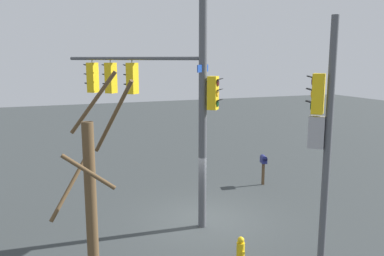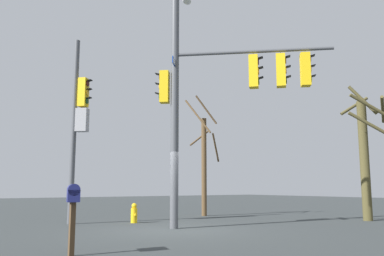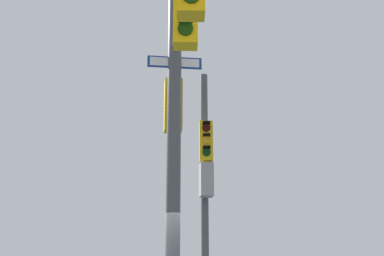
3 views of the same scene
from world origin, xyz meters
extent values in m
plane|color=#333839|center=(0.00, 0.00, 0.00)|extent=(80.00, 80.00, 0.00)
cylinder|color=#4C4F54|center=(0.41, -0.29, 4.85)|extent=(0.27, 0.27, 9.70)
cylinder|color=#4C4F54|center=(-1.37, -2.24, 5.85)|extent=(3.66, 3.96, 0.12)
cube|color=yellow|center=(-1.39, -2.26, 5.15)|extent=(0.47, 0.47, 1.10)
cylinder|color=#2F0403|center=(-1.51, -2.37, 5.49)|extent=(0.17, 0.18, 0.22)
cube|color=black|center=(-1.57, -2.42, 5.61)|extent=(0.26, 0.26, 0.06)
cylinder|color=#F2A814|center=(-1.51, -2.37, 5.15)|extent=(0.17, 0.18, 0.22)
cube|color=black|center=(-1.57, -2.42, 5.27)|extent=(0.26, 0.26, 0.06)
cylinder|color=black|center=(-1.51, -2.37, 4.81)|extent=(0.17, 0.18, 0.22)
cube|color=black|center=(-1.57, -2.42, 4.93)|extent=(0.26, 0.26, 0.06)
cylinder|color=#4C4F54|center=(-1.39, -2.26, 5.77)|extent=(0.04, 0.04, 0.15)
cube|color=yellow|center=(-2.00, -2.91, 5.15)|extent=(0.46, 0.47, 1.10)
cylinder|color=#2F0403|center=(-2.12, -3.03, 5.49)|extent=(0.17, 0.18, 0.22)
cube|color=black|center=(-2.17, -3.08, 5.61)|extent=(0.26, 0.26, 0.06)
cylinder|color=#F2A814|center=(-2.12, -3.03, 5.15)|extent=(0.17, 0.18, 0.22)
cube|color=black|center=(-2.17, -3.08, 5.27)|extent=(0.26, 0.26, 0.06)
cylinder|color=black|center=(-2.12, -3.03, 4.81)|extent=(0.17, 0.18, 0.22)
cube|color=black|center=(-2.17, -3.08, 4.93)|extent=(0.26, 0.26, 0.06)
cylinder|color=#4C4F54|center=(-2.00, -2.91, 5.77)|extent=(0.04, 0.04, 0.15)
cube|color=yellow|center=(-2.53, -3.49, 5.15)|extent=(0.47, 0.46, 1.10)
cylinder|color=#2F0403|center=(-2.64, -3.62, 5.49)|extent=(0.18, 0.17, 0.22)
cube|color=black|center=(-2.69, -3.67, 5.61)|extent=(0.26, 0.26, 0.06)
cylinder|color=#F2A814|center=(-2.64, -3.62, 5.15)|extent=(0.18, 0.17, 0.22)
cube|color=black|center=(-2.69, -3.67, 5.27)|extent=(0.26, 0.26, 0.06)
cylinder|color=black|center=(-2.64, -3.62, 4.81)|extent=(0.18, 0.17, 0.22)
cube|color=black|center=(-2.69, -3.67, 4.93)|extent=(0.26, 0.26, 0.06)
cylinder|color=#4C4F54|center=(-2.53, -3.49, 5.77)|extent=(0.04, 0.04, 0.15)
cube|color=yellow|center=(0.65, -0.03, 4.72)|extent=(0.47, 0.46, 1.10)
cylinder|color=#2F0403|center=(0.76, 0.09, 5.06)|extent=(0.18, 0.17, 0.22)
cube|color=black|center=(0.81, 0.15, 5.18)|extent=(0.26, 0.26, 0.06)
cylinder|color=#F2A814|center=(0.76, 0.09, 4.72)|extent=(0.18, 0.17, 0.22)
cube|color=black|center=(0.81, 0.15, 4.84)|extent=(0.26, 0.26, 0.06)
cylinder|color=black|center=(0.76, 0.09, 4.38)|extent=(0.18, 0.17, 0.22)
cube|color=black|center=(0.81, 0.15, 4.50)|extent=(0.26, 0.26, 0.06)
cube|color=navy|center=(0.41, -0.29, 5.52)|extent=(0.86, 0.74, 0.24)
cube|color=white|center=(0.40, -0.31, 5.52)|extent=(0.77, 0.66, 0.18)
cylinder|color=#4C4F54|center=(3.96, 1.96, 3.49)|extent=(0.20, 0.20, 6.97)
cube|color=#99999E|center=(3.75, 1.72, 3.83)|extent=(0.54, 0.55, 0.88)
cube|color=yellow|center=(3.75, 1.72, 4.90)|extent=(0.47, 0.47, 1.10)
cylinder|color=#2F0403|center=(3.63, 1.61, 5.24)|extent=(0.17, 0.18, 0.22)
cube|color=black|center=(3.57, 1.55, 5.36)|extent=(0.26, 0.26, 0.06)
cylinder|color=#F2A814|center=(3.63, 1.61, 4.90)|extent=(0.17, 0.18, 0.22)
cube|color=black|center=(3.57, 1.55, 5.02)|extent=(0.26, 0.26, 0.06)
cylinder|color=black|center=(3.63, 1.61, 4.56)|extent=(0.17, 0.18, 0.22)
cube|color=black|center=(3.57, 1.55, 4.68)|extent=(0.26, 0.26, 0.06)
cylinder|color=yellow|center=(3.01, -0.15, 0.28)|extent=(0.24, 0.24, 0.55)
sphere|color=yellow|center=(3.01, -0.15, 0.63)|extent=(0.20, 0.20, 0.20)
cylinder|color=yellow|center=(2.87, -0.15, 0.30)|extent=(0.10, 0.09, 0.09)
cylinder|color=yellow|center=(3.15, -0.15, 0.30)|extent=(0.10, 0.09, 0.09)
cube|color=#4C3823|center=(-2.88, 4.16, 0.53)|extent=(0.10, 0.10, 1.05)
cube|color=navy|center=(-2.88, 4.16, 1.17)|extent=(0.49, 0.35, 0.24)
cylinder|color=navy|center=(-2.88, 4.16, 1.29)|extent=(0.49, 0.35, 0.24)
cylinder|color=brown|center=(4.47, -4.50, 2.30)|extent=(0.24, 0.24, 4.59)
cylinder|color=brown|center=(4.95, -4.57, 3.68)|extent=(0.22, 1.02, 0.79)
cylinder|color=brown|center=(4.17, -3.93, 4.60)|extent=(1.24, 0.71, 1.68)
cylinder|color=brown|center=(4.01, -4.31, 4.92)|extent=(0.49, 1.01, 1.35)
cylinder|color=brown|center=(4.03, -4.86, 3.16)|extent=(0.83, 0.99, 1.27)
camera|label=1|loc=(12.50, -5.34, 5.84)|focal=36.84mm
camera|label=2|loc=(-11.01, 6.89, 1.36)|focal=37.96mm
camera|label=3|loc=(-6.30, -6.80, 1.37)|focal=46.99mm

